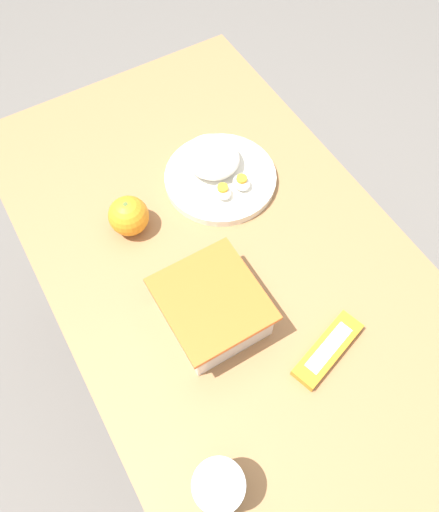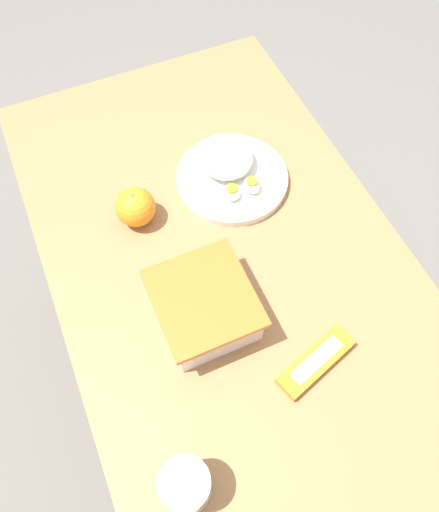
% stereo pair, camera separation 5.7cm
% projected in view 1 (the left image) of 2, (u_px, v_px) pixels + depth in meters
% --- Properties ---
extents(ground_plane, '(10.00, 10.00, 0.00)m').
position_uv_depth(ground_plane, '(230.00, 378.00, 1.60)').
color(ground_plane, '#66605B').
extents(table, '(1.24, 0.67, 0.73)m').
position_uv_depth(table, '(235.00, 299.00, 1.07)').
color(table, '#996B42').
rests_on(table, ground_plane).
extents(food_container, '(0.18, 0.17, 0.08)m').
position_uv_depth(food_container, '(212.00, 309.00, 0.88)').
color(food_container, white).
rests_on(food_container, table).
extents(orange_fruit, '(0.08, 0.08, 0.08)m').
position_uv_depth(orange_fruit, '(129.00, 216.00, 0.98)').
color(orange_fruit, orange).
rests_on(orange_fruit, table).
extents(rice_plate, '(0.24, 0.24, 0.07)m').
position_uv_depth(rice_plate, '(218.00, 170.00, 1.06)').
color(rice_plate, silver).
rests_on(rice_plate, table).
extents(candy_bar, '(0.09, 0.16, 0.02)m').
position_uv_depth(candy_bar, '(328.00, 349.00, 0.87)').
color(candy_bar, orange).
rests_on(candy_bar, table).
extents(drinking_glass, '(0.08, 0.08, 0.09)m').
position_uv_depth(drinking_glass, '(219.00, 488.00, 0.73)').
color(drinking_glass, silver).
rests_on(drinking_glass, table).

